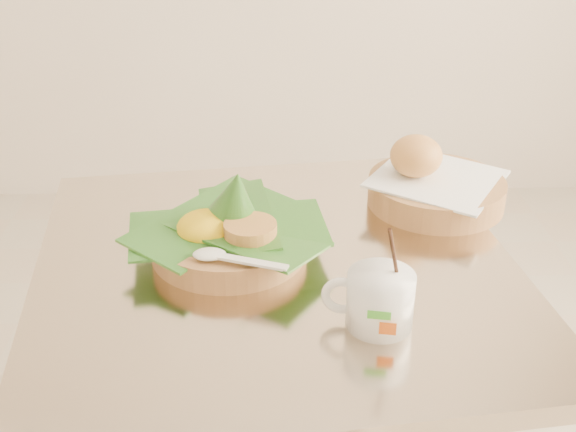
{
  "coord_description": "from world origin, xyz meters",
  "views": [
    {
      "loc": [
        0.1,
        -0.9,
        1.31
      ],
      "look_at": [
        0.12,
        0.03,
        0.82
      ],
      "focal_mm": 45.0,
      "sensor_mm": 36.0,
      "label": 1
    }
  ],
  "objects_px": {
    "cafe_table": "(277,378)",
    "rice_basket": "(229,230)",
    "coffee_mug": "(378,298)",
    "bread_basket": "(433,185)"
  },
  "relations": [
    {
      "from": "cafe_table",
      "to": "rice_basket",
      "type": "height_order",
      "value": "rice_basket"
    },
    {
      "from": "rice_basket",
      "to": "coffee_mug",
      "type": "xyz_separation_m",
      "value": [
        0.2,
        -0.18,
        0.0
      ]
    },
    {
      "from": "rice_basket",
      "to": "bread_basket",
      "type": "relative_size",
      "value": 1.08
    },
    {
      "from": "cafe_table",
      "to": "coffee_mug",
      "type": "height_order",
      "value": "coffee_mug"
    },
    {
      "from": "rice_basket",
      "to": "coffee_mug",
      "type": "bearing_deg",
      "value": -42.98
    },
    {
      "from": "cafe_table",
      "to": "bread_basket",
      "type": "xyz_separation_m",
      "value": [
        0.27,
        0.18,
        0.26
      ]
    },
    {
      "from": "rice_basket",
      "to": "bread_basket",
      "type": "height_order",
      "value": "rice_basket"
    },
    {
      "from": "bread_basket",
      "to": "cafe_table",
      "type": "bearing_deg",
      "value": -145.44
    },
    {
      "from": "bread_basket",
      "to": "coffee_mug",
      "type": "bearing_deg",
      "value": -112.3
    },
    {
      "from": "bread_basket",
      "to": "rice_basket",
      "type": "bearing_deg",
      "value": -155.05
    }
  ]
}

